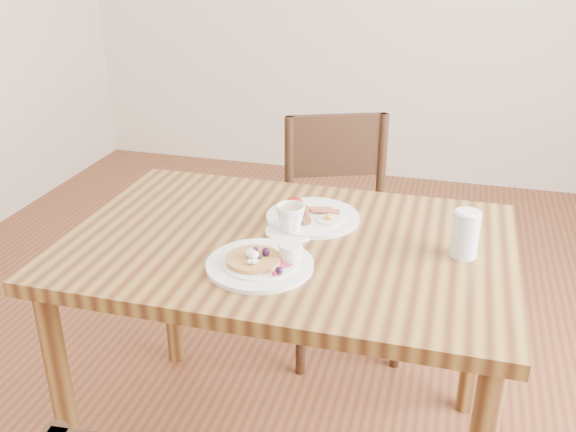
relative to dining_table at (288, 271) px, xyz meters
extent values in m
cube|color=olive|center=(0.00, 0.00, 0.08)|extent=(1.20, 0.80, 0.04)
cylinder|color=olive|center=(-0.54, -0.34, -0.30)|extent=(0.06, 0.06, 0.71)
cylinder|color=olive|center=(0.54, 0.34, -0.30)|extent=(0.06, 0.06, 0.71)
cylinder|color=olive|center=(-0.54, 0.34, -0.30)|extent=(0.06, 0.06, 0.71)
cube|color=#342313|center=(0.04, 0.61, -0.20)|extent=(0.55, 0.55, 0.04)
cylinder|color=#342313|center=(-0.06, 0.38, -0.44)|extent=(0.04, 0.04, 0.43)
cylinder|color=#342313|center=(0.28, 0.51, -0.44)|extent=(0.04, 0.04, 0.43)
cylinder|color=#342313|center=(-0.19, 0.71, -0.44)|extent=(0.04, 0.04, 0.43)
cylinder|color=#342313|center=(0.14, 0.85, -0.44)|extent=(0.04, 0.04, 0.43)
cylinder|color=#342313|center=(0.14, 0.85, 0.01)|extent=(0.04, 0.04, 0.43)
cylinder|color=#342313|center=(-0.19, 0.71, 0.01)|extent=(0.04, 0.04, 0.43)
cube|color=#342313|center=(-0.03, 0.79, 0.11)|extent=(0.36, 0.17, 0.24)
cylinder|color=white|center=(-0.03, -0.16, 0.10)|extent=(0.27, 0.27, 0.01)
cylinder|color=white|center=(-0.03, -0.16, 0.11)|extent=(0.19, 0.19, 0.01)
cylinder|color=#B22D59|center=(0.02, -0.15, 0.12)|extent=(0.07, 0.07, 0.00)
cylinder|color=#C68C47|center=(-0.04, -0.17, 0.12)|extent=(0.14, 0.14, 0.01)
ellipsoid|color=white|center=(-0.05, -0.17, 0.14)|extent=(0.03, 0.03, 0.02)
ellipsoid|color=white|center=(-0.03, -0.20, 0.13)|extent=(0.02, 0.02, 0.01)
cylinder|color=white|center=(0.04, -0.13, 0.13)|extent=(0.06, 0.06, 0.04)
cylinder|color=#591E07|center=(0.04, -0.13, 0.15)|extent=(0.05, 0.05, 0.00)
sphere|color=black|center=(-0.01, -0.15, 0.14)|extent=(0.02, 0.02, 0.02)
sphere|color=#1E234C|center=(-0.02, -0.13, 0.13)|extent=(0.01, 0.01, 0.01)
sphere|color=#1E234C|center=(-0.05, -0.12, 0.13)|extent=(0.01, 0.01, 0.01)
sphere|color=#B21938|center=(-0.05, -0.15, 0.13)|extent=(0.02, 0.02, 0.02)
sphere|color=black|center=(-0.05, -0.18, 0.14)|extent=(0.02, 0.02, 0.02)
sphere|color=#1E234C|center=(-0.01, -0.19, 0.13)|extent=(0.01, 0.01, 0.01)
sphere|color=#1E234C|center=(0.04, -0.21, 0.12)|extent=(0.01, 0.01, 0.01)
sphere|color=#B21938|center=(0.05, -0.17, 0.12)|extent=(0.01, 0.01, 0.01)
sphere|color=black|center=(0.05, -0.13, 0.12)|extent=(0.02, 0.02, 0.02)
cylinder|color=white|center=(0.04, 0.14, 0.10)|extent=(0.27, 0.27, 0.01)
cylinder|color=white|center=(0.04, 0.14, 0.11)|extent=(0.19, 0.19, 0.01)
cylinder|color=brown|center=(0.00, 0.12, 0.13)|extent=(0.06, 0.10, 0.03)
cylinder|color=brown|center=(0.02, 0.11, 0.13)|extent=(0.06, 0.10, 0.03)
cube|color=maroon|center=(0.05, 0.17, 0.12)|extent=(0.08, 0.04, 0.01)
cube|color=maroon|center=(0.07, 0.16, 0.12)|extent=(0.08, 0.03, 0.01)
cylinder|color=white|center=(0.09, 0.11, 0.12)|extent=(0.07, 0.07, 0.00)
ellipsoid|color=yellow|center=(0.09, 0.11, 0.13)|extent=(0.03, 0.03, 0.01)
ellipsoid|color=#A5190F|center=(-0.03, 0.18, 0.13)|extent=(0.05, 0.05, 0.03)
cylinder|color=white|center=(0.00, 0.04, 0.10)|extent=(0.14, 0.14, 0.01)
imported|color=white|center=(0.00, 0.04, 0.14)|extent=(0.09, 0.09, 0.08)
cylinder|color=tan|center=(0.00, 0.04, 0.17)|extent=(0.07, 0.07, 0.00)
cylinder|color=silver|center=(0.46, 0.03, 0.16)|extent=(0.07, 0.07, 0.12)
camera|label=1|loc=(0.41, -1.50, 0.89)|focal=40.00mm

